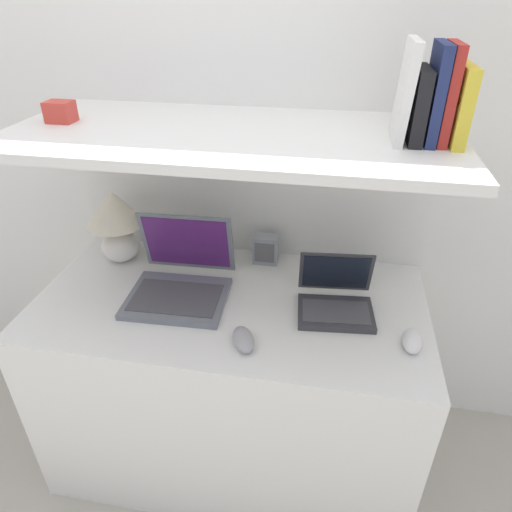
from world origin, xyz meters
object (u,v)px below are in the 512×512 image
laptop_small (335,299)px  book_yellow (459,105)px  second_mouse (412,341)px  router_box (266,249)px  laptop_large (180,280)px  book_white (405,91)px  book_navy (435,94)px  computer_mouse (243,339)px  table_lamp (116,219)px  shelf_gadget (60,112)px  book_black (418,105)px  book_red (447,94)px

laptop_small → book_yellow: 0.66m
second_mouse → router_box: 0.63m
second_mouse → book_yellow: size_ratio=0.57×
laptop_large → book_white: 0.90m
book_navy → laptop_small: bearing=-162.7°
router_box → book_white: bearing=-25.7°
computer_mouse → second_mouse: same height
table_lamp → shelf_gadget: 0.43m
second_mouse → book_black: (-0.07, 0.20, 0.62)m
table_lamp → router_box: (0.55, 0.08, -0.11)m
computer_mouse → book_black: size_ratio=0.69×
book_white → second_mouse: bearing=-61.4°
router_box → book_red: (0.49, -0.19, 0.62)m
book_navy → book_white: book_white is taller
book_yellow → book_red: size_ratio=0.80×
table_lamp → laptop_large: 0.36m
laptop_large → book_white: bearing=5.2°
table_lamp → router_box: size_ratio=2.51×
router_box → book_white: book_white is taller
laptop_small → book_yellow: (0.26, 0.06, 0.61)m
book_black → shelf_gadget: size_ratio=2.34×
computer_mouse → second_mouse: size_ratio=1.16×
book_red → book_navy: (-0.03, 0.00, -0.00)m
laptop_small → router_box: laptop_small is taller
book_navy → router_box: bearing=158.0°
laptop_large → computer_mouse: 0.35m
book_black → book_white: 0.05m
table_lamp → book_red: size_ratio=1.16×
table_lamp → book_yellow: (1.07, -0.11, 0.48)m
shelf_gadget → laptop_large: bearing=-9.4°
router_box → table_lamp: bearing=-172.0°
table_lamp → second_mouse: table_lamp is taller
laptop_large → router_box: size_ratio=3.00×
table_lamp → router_box: table_lamp is taller
computer_mouse → shelf_gadget: 0.88m
computer_mouse → laptop_large: bearing=139.8°
book_red → book_navy: size_ratio=1.00×
laptop_large → laptop_small: size_ratio=1.31×
laptop_large → book_red: (0.74, 0.06, 0.62)m
second_mouse → book_red: (-0.00, 0.20, 0.65)m
book_white → book_red: bearing=0.0°
computer_mouse → book_black: 0.80m
second_mouse → book_black: 0.66m
laptop_small → book_black: 0.63m
book_black → book_white: bearing=180.0°
computer_mouse → router_box: 0.47m
shelf_gadget → book_red: bearing=-0.0°
book_yellow → book_navy: bearing=180.0°
book_yellow → laptop_large: bearing=-175.7°
laptop_large → book_red: bearing=4.5°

